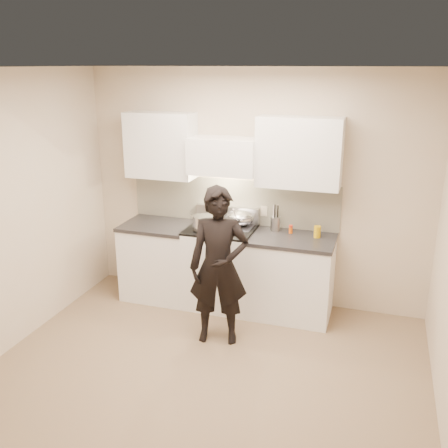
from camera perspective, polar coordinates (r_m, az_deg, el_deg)
The scene contains 11 objects.
ground_plane at distance 4.79m, azimuth -2.36°, elevation -16.88°, with size 4.00×4.00×0.00m, color #7D6449.
room_shell at distance 4.45m, azimuth -1.67°, elevation 3.15°, with size 4.04×3.54×2.70m.
stove at distance 5.83m, azimuth -0.37°, elevation -4.85°, with size 0.76×0.65×0.96m.
counter_right at distance 5.65m, azimuth 7.68°, elevation -5.94°, with size 0.92×0.67×0.92m.
counter_left at distance 6.11m, azimuth -7.36°, elevation -4.07°, with size 0.82×0.67×0.92m.
wok at distance 5.71m, azimuth 1.95°, elevation 0.71°, with size 0.32×0.39×0.26m.
stock_pot at distance 5.56m, azimuth -2.36°, elevation 0.15°, with size 0.33×0.29×0.16m.
utensil_crock at distance 5.66m, azimuth 5.89°, elevation 0.15°, with size 0.11×0.11×0.30m.
spice_jar at distance 5.61m, azimuth 7.63°, elevation -0.58°, with size 0.04×0.04×0.09m.
oil_glass at distance 5.52m, azimuth 10.62°, elevation -0.88°, with size 0.07×0.07×0.13m.
person at distance 4.96m, azimuth -0.60°, elevation -4.89°, with size 0.59×0.39×1.62m, color black.
Camera 1 is at (1.38, -3.68, 2.73)m, focal length 40.00 mm.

